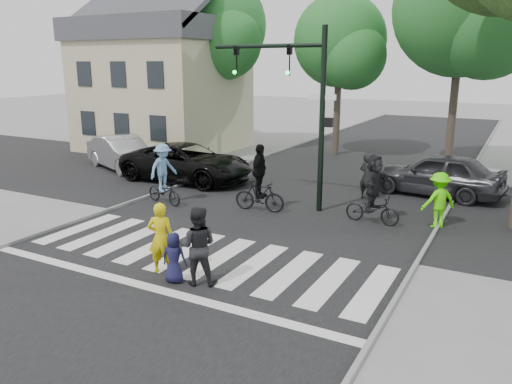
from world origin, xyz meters
TOP-DOWN VIEW (x-y plane):
  - ground at (0.00, 0.00)m, footprint 120.00×120.00m
  - road_stem at (0.00, 5.00)m, footprint 10.00×70.00m
  - road_cross at (0.00, 8.00)m, footprint 70.00×10.00m
  - curb_left at (-5.05, 5.00)m, footprint 0.10×70.00m
  - curb_right at (5.05, 5.00)m, footprint 0.10×70.00m
  - crosswalk at (0.00, 0.66)m, footprint 10.00×3.85m
  - traffic_signal at (0.35, 6.20)m, footprint 4.45×0.29m
  - bg_tree_0 at (-13.74, 16.00)m, footprint 5.46×5.20m
  - bg_tree_1 at (-8.70, 15.48)m, footprint 6.09×5.80m
  - bg_tree_2 at (-1.76, 16.62)m, footprint 5.04×4.80m
  - bg_tree_3 at (4.31, 15.27)m, footprint 6.30×6.00m
  - house at (-11.49, 13.98)m, footprint 8.40×8.10m
  - pedestrian_woman at (-0.20, -0.40)m, footprint 0.74×0.62m
  - pedestrian_child at (0.38, -0.68)m, footprint 0.65×0.51m
  - pedestrian_adult at (0.91, -0.50)m, footprint 1.08×0.98m
  - cyclist_left at (-3.97, 4.44)m, footprint 1.78×1.21m
  - cyclist_mid at (-0.58, 5.24)m, footprint 1.79×1.10m
  - cyclist_right at (3.14, 5.74)m, footprint 1.75×1.63m
  - car_suv at (-5.36, 7.72)m, footprint 5.74×2.71m
  - car_silver at (-9.47, 8.26)m, footprint 5.02×3.36m
  - car_grey at (4.30, 10.22)m, footprint 5.00×2.48m
  - bystander_hivis at (4.98, 6.28)m, footprint 1.24×1.22m
  - bystander_dark at (2.14, 8.46)m, footprint 0.72×0.60m

SIDE VIEW (x-z plane):
  - ground at x=0.00m, z-range 0.00..0.00m
  - road_stem at x=0.00m, z-range 0.00..0.01m
  - road_cross at x=0.00m, z-range 0.00..0.01m
  - crosswalk at x=0.00m, z-range 0.00..0.01m
  - curb_left at x=-5.05m, z-range 0.00..0.10m
  - curb_right at x=5.05m, z-range 0.00..0.10m
  - pedestrian_child at x=0.38m, z-range 0.00..1.18m
  - car_silver at x=-9.47m, z-range 0.00..1.57m
  - car_suv at x=-5.36m, z-range 0.00..1.58m
  - car_grey at x=4.30m, z-range 0.00..1.64m
  - bystander_dark at x=2.14m, z-range 0.00..1.70m
  - bystander_hivis at x=4.98m, z-range 0.00..1.71m
  - pedestrian_woman at x=-0.20m, z-range 0.00..1.73m
  - pedestrian_adult at x=0.91m, z-range 0.00..1.81m
  - cyclist_left at x=-3.97m, z-range -0.14..2.00m
  - cyclist_mid at x=-0.58m, z-range -0.20..2.08m
  - cyclist_right at x=3.14m, z-range -0.12..2.06m
  - house at x=-11.49m, z-range -0.61..8.21m
  - traffic_signal at x=0.35m, z-range 0.90..6.90m
  - bg_tree_2 at x=-1.76m, z-range 1.58..9.98m
  - bg_tree_0 at x=-13.74m, z-range 1.66..10.63m
  - bg_tree_1 at x=-8.70m, z-range 1.75..11.55m
  - bg_tree_3 at x=4.31m, z-range 1.84..12.04m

